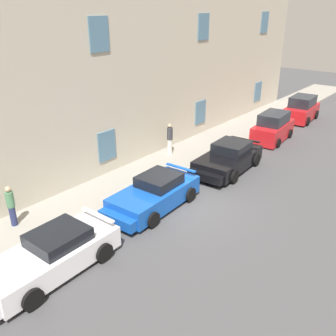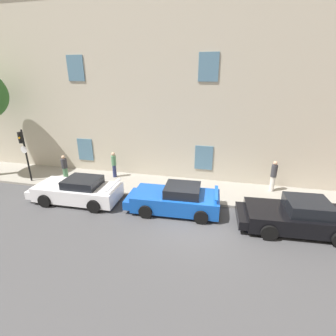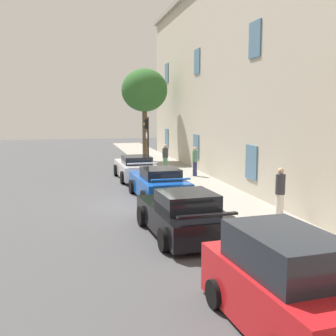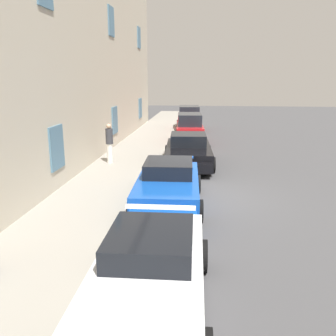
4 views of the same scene
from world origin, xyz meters
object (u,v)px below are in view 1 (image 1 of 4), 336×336
sportscar_red_lead (47,258)px  pedestrian_bystander (170,138)px  pedestrian_strolling (11,205)px  sportscar_white_middle (227,159)px  hatchback_parked (273,128)px  sportscar_yellow_flank (152,196)px  hatchback_distant (302,109)px

sportscar_red_lead → pedestrian_bystander: (10.38, 3.38, 0.47)m
pedestrian_strolling → sportscar_white_middle: bearing=-19.3°
sportscar_white_middle → hatchback_parked: hatchback_parked is taller
hatchback_parked → sportscar_red_lead: bearing=-179.9°
pedestrian_strolling → pedestrian_bystander: (9.66, 0.06, 0.06)m
sportscar_yellow_flank → pedestrian_bystander: 6.03m
sportscar_yellow_flank → hatchback_parked: hatchback_parked is taller
sportscar_red_lead → sportscar_yellow_flank: sportscar_yellow_flank is taller
pedestrian_bystander → hatchback_parked: bearing=-28.0°
sportscar_white_middle → hatchback_parked: (5.96, 0.21, 0.19)m
sportscar_white_middle → hatchback_parked: bearing=2.0°
sportscar_red_lead → pedestrian_strolling: size_ratio=2.91×
sportscar_yellow_flank → hatchback_parked: 11.40m
sportscar_yellow_flank → sportscar_white_middle: bearing=-3.9°
sportscar_white_middle → pedestrian_strolling: size_ratio=2.87×
sportscar_white_middle → pedestrian_bystander: 3.60m
pedestrian_bystander → sportscar_yellow_flank: bearing=-148.1°
sportscar_white_middle → pedestrian_bystander: size_ratio=2.66×
sportscar_red_lead → sportscar_white_middle: size_ratio=1.01×
sportscar_red_lead → pedestrian_bystander: 10.93m
hatchback_parked → pedestrian_bystander: size_ratio=2.11×
sportscar_white_middle → pedestrian_strolling: 10.60m
sportscar_white_middle → hatchback_distant: hatchback_distant is taller
hatchback_distant → pedestrian_bystander: size_ratio=2.12×
sportscar_white_middle → pedestrian_strolling: (-10.00, 3.49, 0.39)m
sportscar_red_lead → hatchback_distant: hatchback_distant is taller
sportscar_white_middle → pedestrian_bystander: bearing=95.5°
pedestrian_strolling → sportscar_yellow_flank: bearing=-34.4°
sportscar_yellow_flank → hatchback_parked: (11.40, -0.16, 0.20)m
pedestrian_strolling → sportscar_red_lead: bearing=-102.3°
hatchback_distant → pedestrian_strolling: hatchback_distant is taller
sportscar_white_middle → hatchback_distant: 11.58m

